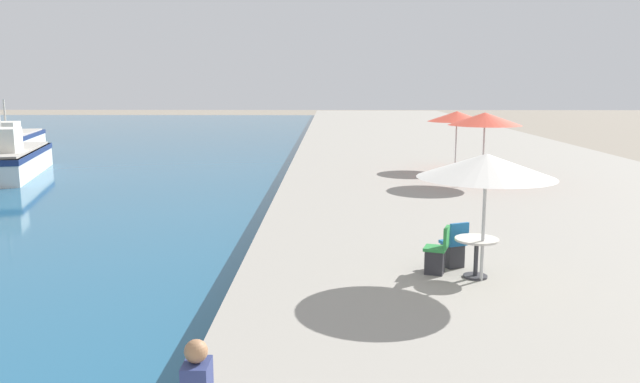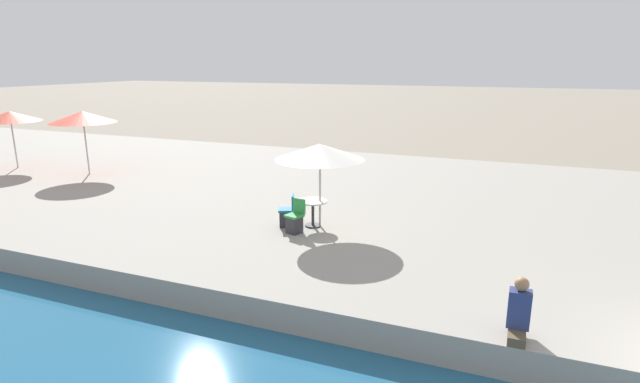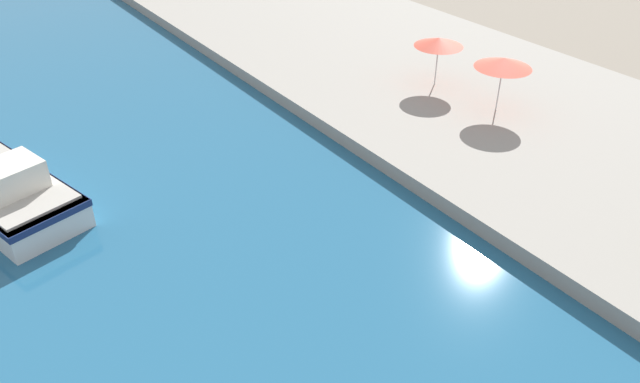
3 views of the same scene
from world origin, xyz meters
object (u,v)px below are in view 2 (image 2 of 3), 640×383
Objects in this scene: person_at_quay at (519,311)px; cafe_chair_left at (287,215)px; cafe_chair_right at (295,221)px; cafe_umbrella_pink at (320,152)px; cafe_umbrella_striped at (10,116)px; cafe_umbrella_white at (83,117)px; cafe_table at (313,208)px.

cafe_chair_left is at bearing 58.03° from person_at_quay.
cafe_chair_right is 0.87× the size of person_at_quay.
cafe_chair_right is (-0.40, -0.43, 0.00)m from cafe_chair_left.
cafe_umbrella_striped reaches higher than cafe_umbrella_pink.
cafe_umbrella_pink is at bearing -91.02° from cafe_chair_left.
cafe_umbrella_white is 11.51m from cafe_chair_right.
cafe_chair_left is 7.11m from person_at_quay.
cafe_umbrella_white is 3.85m from cafe_umbrella_striped.
cafe_umbrella_pink is 3.05× the size of cafe_table.
cafe_umbrella_striped is 15.19m from cafe_table.
cafe_umbrella_pink is 2.33× the size of person_at_quay.
cafe_umbrella_pink is at bearing 51.57° from person_at_quay.
cafe_chair_right reaches higher than cafe_table.
cafe_table is 0.75m from cafe_chair_right.
cafe_table is 0.88× the size of cafe_chair_right.
person_at_quay reaches higher than cafe_chair_left.
cafe_umbrella_white reaches higher than cafe_umbrella_pink.
cafe_chair_right is at bearing 59.01° from person_at_quay.
cafe_table is at bearing 108.33° from cafe_umbrella_pink.
cafe_table is 0.75m from cafe_chair_left.
cafe_table is at bearing -104.08° from cafe_umbrella_white.
cafe_chair_right is (-3.24, -14.64, -1.87)m from cafe_umbrella_striped.
cafe_umbrella_striped is at bearing 55.62° from cafe_chair_left.
cafe_umbrella_pink is 2.00m from cafe_chair_left.
cafe_umbrella_white reaches higher than cafe_chair_right.
cafe_umbrella_striped is (2.50, 15.07, 0.10)m from cafe_umbrella_pink.
person_at_quay is at bearing -108.07° from cafe_umbrella_striped.
cafe_umbrella_white is 10.99m from cafe_chair_left.
cafe_umbrella_pink is at bearing -99.40° from cafe_umbrella_striped.
cafe_table is at bearing -90.00° from cafe_chair_right.
cafe_umbrella_striped is at bearing 6.41° from cafe_chair_right.
person_at_quay reaches higher than cafe_table.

